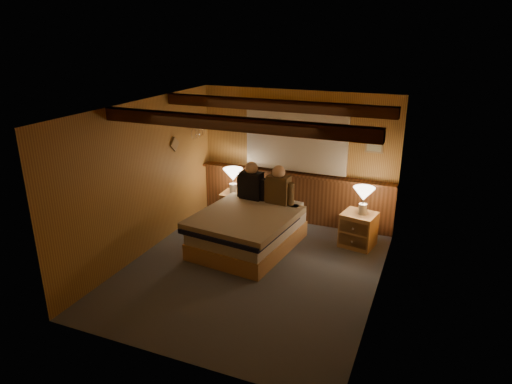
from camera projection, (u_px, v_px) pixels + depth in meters
The scene contains 19 objects.
floor at pixel (251, 270), 6.77m from camera, with size 4.20×4.20×0.00m, color #4D515C.
ceiling at pixel (251, 108), 5.96m from camera, with size 4.20×4.20×0.00m, color tan.
wall_back at pixel (297, 157), 8.19m from camera, with size 3.60×3.60×0.00m, color #BD9344.
wall_left at pixel (143, 179), 7.01m from camera, with size 4.20×4.20×0.00m, color #BD9344.
wall_right at pixel (383, 213), 5.72m from camera, with size 4.20×4.20×0.00m, color #BD9344.
wall_front at pixel (168, 261), 4.54m from camera, with size 3.60×3.60×0.00m, color #BD9344.
wainscot at pixel (294, 196), 8.38m from camera, with size 3.60×0.23×0.94m.
curtain_window at pixel (296, 141), 8.02m from camera, with size 2.18×0.09×1.11m.
ceiling_beams at pixel (255, 113), 6.12m from camera, with size 3.60×1.65×0.16m.
coat_rail at pixel (197, 130), 8.20m from camera, with size 0.05×0.55×0.24m.
framed_print at pixel (374, 146), 7.57m from camera, with size 0.30×0.04×0.25m.
bed at pixel (248, 230), 7.37m from camera, with size 1.60×1.96×0.62m.
nightstand_left at pixel (235, 206), 8.53m from camera, with size 0.48×0.43×0.51m.
nightstand_right at pixel (358, 230), 7.45m from camera, with size 0.59×0.55×0.57m.
lamp_left at pixel (233, 176), 8.34m from camera, with size 0.36×0.36×0.47m.
lamp_right at pixel (364, 196), 7.23m from camera, with size 0.34×0.34×0.45m.
person_left at pixel (252, 183), 7.79m from camera, with size 0.56×0.25×0.68m.
person_right at pixel (278, 188), 7.59m from camera, with size 0.56×0.25×0.68m.
duffel_bag at pixel (215, 218), 8.25m from camera, with size 0.51×0.35×0.34m.
Camera 1 is at (2.35, -5.50, 3.38)m, focal length 32.00 mm.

